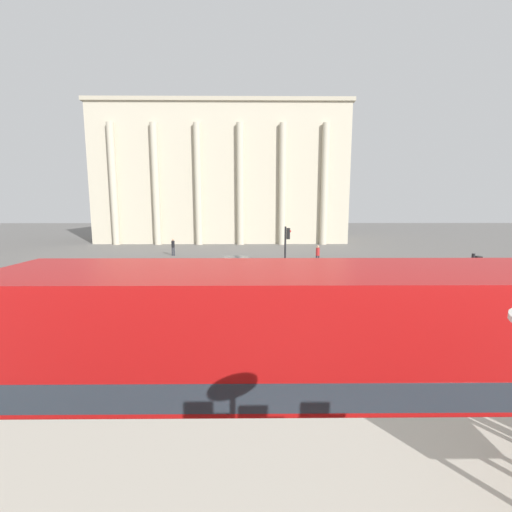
{
  "coord_description": "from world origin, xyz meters",
  "views": [
    {
      "loc": [
        -0.58,
        -1.93,
        5.06
      ],
      "look_at": [
        -0.42,
        16.07,
        2.41
      ],
      "focal_mm": 24.0,
      "sensor_mm": 36.0,
      "label": 1
    }
  ],
  "objects_px": {
    "car_white": "(427,283)",
    "pedestrian_blue": "(213,321)",
    "pedestrian_black": "(173,246)",
    "pedestrian_red": "(318,254)",
    "double_decker_bus": "(302,367)",
    "traffic_light_mid": "(286,247)",
    "traffic_light_near": "(473,283)",
    "plaza_building_left": "(223,177)",
    "car_black": "(239,266)"
  },
  "relations": [
    {
      "from": "car_white",
      "to": "pedestrian_blue",
      "type": "bearing_deg",
      "value": 17.3
    },
    {
      "from": "pedestrian_black",
      "to": "pedestrian_red",
      "type": "height_order",
      "value": "pedestrian_black"
    },
    {
      "from": "pedestrian_black",
      "to": "pedestrian_blue",
      "type": "xyz_separation_m",
      "value": [
        6.73,
        -22.85,
        -0.1
      ]
    },
    {
      "from": "double_decker_bus",
      "to": "traffic_light_mid",
      "type": "bearing_deg",
      "value": 91.9
    },
    {
      "from": "traffic_light_near",
      "to": "traffic_light_mid",
      "type": "height_order",
      "value": "traffic_light_mid"
    },
    {
      "from": "pedestrian_blue",
      "to": "plaza_building_left",
      "type": "bearing_deg",
      "value": -79.19
    },
    {
      "from": "pedestrian_black",
      "to": "pedestrian_red",
      "type": "distance_m",
      "value": 14.92
    },
    {
      "from": "double_decker_bus",
      "to": "pedestrian_red",
      "type": "xyz_separation_m",
      "value": [
        4.69,
        23.3,
        -1.24
      ]
    },
    {
      "from": "plaza_building_left",
      "to": "pedestrian_red",
      "type": "xyz_separation_m",
      "value": [
        9.91,
        -22.59,
        -8.35
      ]
    },
    {
      "from": "plaza_building_left",
      "to": "traffic_light_near",
      "type": "distance_m",
      "value": 41.62
    },
    {
      "from": "double_decker_bus",
      "to": "traffic_light_mid",
      "type": "distance_m",
      "value": 15.78
    },
    {
      "from": "traffic_light_mid",
      "to": "pedestrian_red",
      "type": "height_order",
      "value": "traffic_light_mid"
    },
    {
      "from": "double_decker_bus",
      "to": "traffic_light_mid",
      "type": "xyz_separation_m",
      "value": [
        1.25,
        15.73,
        0.24
      ]
    },
    {
      "from": "car_white",
      "to": "car_black",
      "type": "bearing_deg",
      "value": -41.48
    },
    {
      "from": "plaza_building_left",
      "to": "pedestrian_black",
      "type": "distance_m",
      "value": 19.12
    },
    {
      "from": "car_white",
      "to": "plaza_building_left",
      "type": "bearing_deg",
      "value": -80.69
    },
    {
      "from": "traffic_light_mid",
      "to": "plaza_building_left",
      "type": "bearing_deg",
      "value": 102.1
    },
    {
      "from": "plaza_building_left",
      "to": "traffic_light_mid",
      "type": "xyz_separation_m",
      "value": [
        6.47,
        -30.16,
        -6.86
      ]
    },
    {
      "from": "double_decker_bus",
      "to": "pedestrian_red",
      "type": "bearing_deg",
      "value": 85.06
    },
    {
      "from": "traffic_light_near",
      "to": "car_white",
      "type": "xyz_separation_m",
      "value": [
        1.66,
        6.47,
        -1.47
      ]
    },
    {
      "from": "car_white",
      "to": "car_black",
      "type": "xyz_separation_m",
      "value": [
        -11.06,
        5.62,
        0.0
      ]
    },
    {
      "from": "plaza_building_left",
      "to": "pedestrian_black",
      "type": "bearing_deg",
      "value": -102.86
    },
    {
      "from": "double_decker_bus",
      "to": "traffic_light_mid",
      "type": "relative_size",
      "value": 2.76
    },
    {
      "from": "pedestrian_black",
      "to": "car_black",
      "type": "bearing_deg",
      "value": -155.0
    },
    {
      "from": "double_decker_bus",
      "to": "plaza_building_left",
      "type": "distance_m",
      "value": 46.73
    },
    {
      "from": "car_black",
      "to": "pedestrian_red",
      "type": "bearing_deg",
      "value": 121.93
    },
    {
      "from": "plaza_building_left",
      "to": "car_black",
      "type": "xyz_separation_m",
      "value": [
        3.3,
        -26.89,
        -8.63
      ]
    },
    {
      "from": "traffic_light_mid",
      "to": "car_black",
      "type": "relative_size",
      "value": 0.9
    },
    {
      "from": "traffic_light_near",
      "to": "double_decker_bus",
      "type": "bearing_deg",
      "value": -137.3
    },
    {
      "from": "pedestrian_red",
      "to": "pedestrian_black",
      "type": "bearing_deg",
      "value": -117.73
    },
    {
      "from": "plaza_building_left",
      "to": "car_black",
      "type": "bearing_deg",
      "value": -83.0
    },
    {
      "from": "car_white",
      "to": "car_black",
      "type": "distance_m",
      "value": 12.4
    },
    {
      "from": "car_black",
      "to": "double_decker_bus",
      "type": "bearing_deg",
      "value": 4.61
    },
    {
      "from": "double_decker_bus",
      "to": "car_white",
      "type": "relative_size",
      "value": 2.49
    },
    {
      "from": "pedestrian_blue",
      "to": "car_black",
      "type": "bearing_deg",
      "value": -85.18
    },
    {
      "from": "traffic_light_mid",
      "to": "pedestrian_blue",
      "type": "distance_m",
      "value": 10.23
    },
    {
      "from": "pedestrian_red",
      "to": "traffic_light_near",
      "type": "bearing_deg",
      "value": 4.89
    },
    {
      "from": "car_white",
      "to": "pedestrian_red",
      "type": "xyz_separation_m",
      "value": [
        -4.45,
        9.93,
        0.29
      ]
    },
    {
      "from": "traffic_light_near",
      "to": "traffic_light_mid",
      "type": "relative_size",
      "value": 0.87
    },
    {
      "from": "double_decker_bus",
      "to": "pedestrian_black",
      "type": "relative_size",
      "value": 5.98
    },
    {
      "from": "double_decker_bus",
      "to": "car_white",
      "type": "xyz_separation_m",
      "value": [
        9.14,
        13.37,
        -1.53
      ]
    },
    {
      "from": "car_black",
      "to": "plaza_building_left",
      "type": "bearing_deg",
      "value": -174.15
    },
    {
      "from": "traffic_light_near",
      "to": "pedestrian_blue",
      "type": "distance_m",
      "value": 9.9
    },
    {
      "from": "double_decker_bus",
      "to": "pedestrian_blue",
      "type": "relative_size",
      "value": 6.53
    },
    {
      "from": "car_black",
      "to": "pedestrian_blue",
      "type": "relative_size",
      "value": 2.63
    },
    {
      "from": "plaza_building_left",
      "to": "pedestrian_blue",
      "type": "distance_m",
      "value": 40.61
    },
    {
      "from": "car_white",
      "to": "pedestrian_black",
      "type": "height_order",
      "value": "pedestrian_black"
    },
    {
      "from": "car_black",
      "to": "pedestrian_red",
      "type": "height_order",
      "value": "pedestrian_red"
    },
    {
      "from": "car_black",
      "to": "pedestrian_black",
      "type": "distance_m",
      "value": 12.38
    },
    {
      "from": "double_decker_bus",
      "to": "pedestrian_blue",
      "type": "height_order",
      "value": "double_decker_bus"
    }
  ]
}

